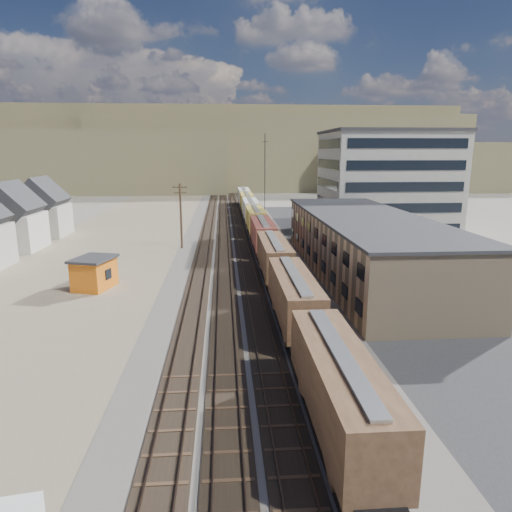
{
  "coord_description": "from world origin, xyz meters",
  "views": [
    {
      "loc": [
        -2.04,
        -27.82,
        14.62
      ],
      "look_at": [
        1.62,
        22.86,
        3.0
      ],
      "focal_mm": 32.0,
      "sensor_mm": 36.0,
      "label": 1
    }
  ],
  "objects": [
    {
      "name": "hills_north",
      "position": [
        0.17,
        167.92,
        14.1
      ],
      "size": [
        265.0,
        80.0,
        32.0
      ],
      "color": "brown",
      "rests_on": "ground"
    },
    {
      "name": "ballast_bed",
      "position": [
        0.0,
        50.0,
        0.03
      ],
      "size": [
        18.0,
        200.0,
        0.06
      ],
      "primitive_type": "cube",
      "color": "#4C4742",
      "rests_on": "ground"
    },
    {
      "name": "freight_train",
      "position": [
        3.8,
        46.51,
        2.79
      ],
      "size": [
        3.0,
        119.74,
        4.46
      ],
      "color": "black",
      "rests_on": "ground"
    },
    {
      "name": "dirt_yard",
      "position": [
        -20.0,
        40.0,
        0.01
      ],
      "size": [
        24.0,
        180.0,
        0.03
      ],
      "primitive_type": "cube",
      "color": "#786F52",
      "rests_on": "ground"
    },
    {
      "name": "asphalt_lot",
      "position": [
        22.0,
        35.0,
        0.02
      ],
      "size": [
        26.0,
        120.0,
        0.04
      ],
      "primitive_type": "cube",
      "color": "#232326",
      "rests_on": "ground"
    },
    {
      "name": "rail_tracks",
      "position": [
        -0.55,
        50.0,
        0.11
      ],
      "size": [
        11.4,
        200.0,
        0.24
      ],
      "color": "black",
      "rests_on": "ground"
    },
    {
      "name": "parked_car_far",
      "position": [
        26.8,
        51.93,
        0.74
      ],
      "size": [
        2.34,
        4.53,
        1.47
      ],
      "primitive_type": "imported",
      "rotation": [
        0.0,
        0.0,
        0.14
      ],
      "color": "silver",
      "rests_on": "ground"
    },
    {
      "name": "maintenance_shed",
      "position": [
        -16.15,
        21.25,
        1.79
      ],
      "size": [
        4.89,
        5.63,
        3.51
      ],
      "color": "orange",
      "rests_on": "ground"
    },
    {
      "name": "warehouse",
      "position": [
        14.98,
        25.0,
        3.65
      ],
      "size": [
        12.4,
        40.4,
        7.25
      ],
      "color": "tan",
      "rests_on": "ground"
    },
    {
      "name": "office_tower",
      "position": [
        27.95,
        54.95,
        9.26
      ],
      "size": [
        22.6,
        18.6,
        18.45
      ],
      "color": "#9E998E",
      "rests_on": "ground"
    },
    {
      "name": "parked_car_blue",
      "position": [
        20.96,
        49.5,
        0.67
      ],
      "size": [
        4.43,
        5.29,
        1.34
      ],
      "primitive_type": "imported",
      "rotation": [
        0.0,
        0.0,
        0.55
      ],
      "color": "navy",
      "rests_on": "ground"
    },
    {
      "name": "radio_mast",
      "position": [
        6.0,
        60.0,
        9.12
      ],
      "size": [
        1.2,
        0.16,
        18.0
      ],
      "color": "black",
      "rests_on": "ground"
    },
    {
      "name": "ground",
      "position": [
        0.0,
        0.0,
        0.0
      ],
      "size": [
        300.0,
        300.0,
        0.0
      ],
      "primitive_type": "plane",
      "color": "#6B6356",
      "rests_on": "ground"
    },
    {
      "name": "utility_pole_north",
      "position": [
        -8.5,
        42.0,
        5.3
      ],
      "size": [
        2.2,
        0.32,
        10.0
      ],
      "color": "#382619",
      "rests_on": "ground"
    }
  ]
}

